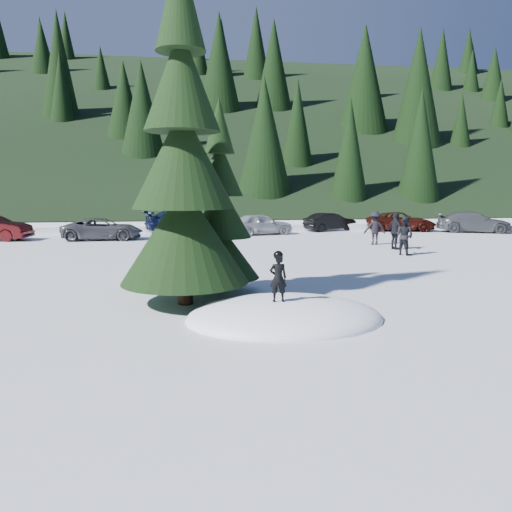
{
  "coord_description": "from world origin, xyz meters",
  "views": [
    {
      "loc": [
        -2.23,
        -10.73,
        2.94
      ],
      "look_at": [
        -0.29,
        2.48,
        1.1
      ],
      "focal_mm": 35.0,
      "sensor_mm": 36.0,
      "label": 1
    }
  ],
  "objects": [
    {
      "name": "ground",
      "position": [
        0.0,
        0.0,
        0.0
      ],
      "size": [
        200.0,
        200.0,
        0.0
      ],
      "primitive_type": "plane",
      "color": "white",
      "rests_on": "ground"
    },
    {
      "name": "spruce_short",
      "position": [
        -1.2,
        3.2,
        2.1
      ],
      "size": [
        2.2,
        2.2,
        5.37
      ],
      "color": "black",
      "rests_on": "ground"
    },
    {
      "name": "adult_1",
      "position": [
        7.76,
        11.65,
        0.88
      ],
      "size": [
        0.64,
        1.1,
        1.76
      ],
      "primitive_type": "imported",
      "rotation": [
        0.0,
        0.0,
        1.78
      ],
      "color": "black",
      "rests_on": "ground"
    },
    {
      "name": "adult_0",
      "position": [
        7.34,
        9.77,
        0.85
      ],
      "size": [
        0.97,
        1.04,
        1.7
      ],
      "primitive_type": "imported",
      "rotation": [
        0.0,
        0.0,
        2.1
      ],
      "color": "black",
      "rests_on": "ground"
    },
    {
      "name": "snow_mound",
      "position": [
        0.0,
        0.0,
        0.0
      ],
      "size": [
        4.48,
        3.52,
        0.96
      ],
      "primitive_type": "ellipsoid",
      "color": "white",
      "rests_on": "ground"
    },
    {
      "name": "car_4",
      "position": [
        2.58,
        20.0,
        0.67
      ],
      "size": [
        4.23,
        2.51,
        1.35
      ],
      "primitive_type": "imported",
      "rotation": [
        0.0,
        0.0,
        1.82
      ],
      "color": "#93979C",
      "rests_on": "ground"
    },
    {
      "name": "car_2",
      "position": [
        -6.74,
        18.27,
        0.61
      ],
      "size": [
        4.42,
        2.07,
        1.22
      ],
      "primitive_type": "imported",
      "rotation": [
        0.0,
        0.0,
        1.56
      ],
      "color": "#44464B",
      "rests_on": "ground"
    },
    {
      "name": "car_3",
      "position": [
        -2.13,
        22.46,
        0.75
      ],
      "size": [
        5.53,
        3.49,
        1.49
      ],
      "primitive_type": "imported",
      "rotation": [
        0.0,
        0.0,
        1.86
      ],
      "color": "black",
      "rests_on": "ground"
    },
    {
      "name": "car_7",
      "position": [
        16.72,
        19.64,
        0.67
      ],
      "size": [
        5.01,
        3.53,
        1.35
      ],
      "primitive_type": "imported",
      "rotation": [
        0.0,
        0.0,
        1.18
      ],
      "color": "#484B4F",
      "rests_on": "ground"
    },
    {
      "name": "forest_hillside",
      "position": [
        0.0,
        54.0,
        12.5
      ],
      "size": [
        200.0,
        60.0,
        25.0
      ],
      "primitive_type": null,
      "color": "black",
      "rests_on": "ground"
    },
    {
      "name": "child_skier",
      "position": [
        -0.21,
        -0.3,
        1.0
      ],
      "size": [
        0.39,
        0.26,
        1.04
      ],
      "primitive_type": "imported",
      "rotation": [
        0.0,
        0.0,
        3.1
      ],
      "color": "black",
      "rests_on": "snow_mound"
    },
    {
      "name": "car_6",
      "position": [
        12.43,
        21.36,
        0.64
      ],
      "size": [
        4.93,
        3.08,
        1.27
      ],
      "primitive_type": "imported",
      "rotation": [
        0.0,
        0.0,
        1.34
      ],
      "color": "#330E09",
      "rests_on": "ground"
    },
    {
      "name": "car_5",
      "position": [
        7.67,
        22.11,
        0.61
      ],
      "size": [
        3.91,
        2.53,
        1.22
      ],
      "primitive_type": "imported",
      "rotation": [
        0.0,
        0.0,
        1.94
      ],
      "color": "black",
      "rests_on": "ground"
    },
    {
      "name": "spruce_tall",
      "position": [
        -2.2,
        1.8,
        3.32
      ],
      "size": [
        3.2,
        3.2,
        8.6
      ],
      "color": "black",
      "rests_on": "ground"
    },
    {
      "name": "adult_2",
      "position": [
        7.57,
        13.78,
        0.86
      ],
      "size": [
        1.18,
        0.76,
        1.72
      ],
      "primitive_type": "imported",
      "rotation": [
        0.0,
        0.0,
        3.03
      ],
      "color": "black",
      "rests_on": "ground"
    }
  ]
}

